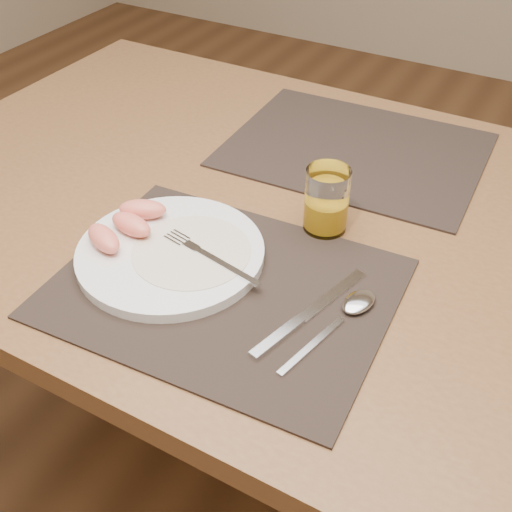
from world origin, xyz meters
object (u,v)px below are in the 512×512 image
object	(u,v)px
placemat_far	(355,150)
plate	(171,253)
table	(286,247)
knife	(301,319)
fork	(204,253)
placemat_near	(224,288)
spoon	(352,308)
juice_glass	(326,203)

from	to	relation	value
placemat_far	plate	bearing A→B (deg)	-104.63
table	knife	xyz separation A→B (m)	(0.14, -0.23, 0.09)
table	fork	size ratio (longest dim) A/B	8.03
table	knife	size ratio (longest dim) A/B	6.46
table	placemat_far	size ratio (longest dim) A/B	3.11
placemat_near	spoon	bearing A→B (deg)	13.69
placemat_far	spoon	xyz separation A→B (m)	(0.16, -0.40, 0.01)
placemat_far	plate	size ratio (longest dim) A/B	1.67
plate	juice_glass	distance (m)	0.24
placemat_far	knife	size ratio (longest dim) A/B	2.08
table	placemat_far	distance (m)	0.24
plate	knife	distance (m)	0.22
knife	spoon	size ratio (longest dim) A/B	1.13
fork	juice_glass	distance (m)	0.20
table	placemat_far	xyz separation A→B (m)	(0.02, 0.22, 0.09)
placemat_far	spoon	size ratio (longest dim) A/B	2.35
fork	spoon	bearing A→B (deg)	3.14
knife	fork	bearing A→B (deg)	168.13
spoon	juice_glass	distance (m)	0.19
knife	juice_glass	distance (m)	0.21
fork	juice_glass	world-z (taller)	juice_glass
fork	knife	bearing A→B (deg)	-11.87
plate	knife	xyz separation A→B (m)	(0.22, -0.02, -0.01)
placemat_near	knife	bearing A→B (deg)	-3.11
plate	spoon	bearing A→B (deg)	5.28
placemat_near	juice_glass	xyz separation A→B (m)	(0.06, 0.19, 0.05)
plate	placemat_far	bearing A→B (deg)	75.37
plate	knife	bearing A→B (deg)	-6.01
plate	table	bearing A→B (deg)	67.18
placemat_far	spoon	distance (m)	0.43
table	placemat_near	xyz separation A→B (m)	(0.01, -0.22, 0.09)
juice_glass	knife	bearing A→B (deg)	-73.63
placemat_far	spoon	world-z (taller)	spoon
table	fork	world-z (taller)	fork
table	placemat_near	distance (m)	0.24
table	fork	bearing A→B (deg)	-100.87
spoon	juice_glass	size ratio (longest dim) A/B	1.90
knife	placemat_far	bearing A→B (deg)	103.89
table	juice_glass	distance (m)	0.15
spoon	juice_glass	bearing A→B (deg)	125.64
fork	spoon	size ratio (longest dim) A/B	0.91
placemat_near	placemat_far	world-z (taller)	same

